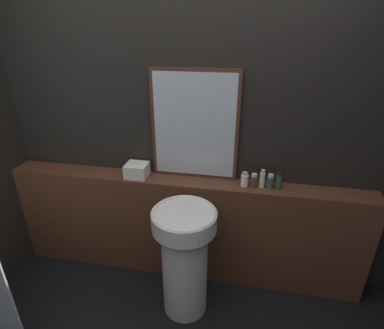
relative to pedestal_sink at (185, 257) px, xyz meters
name	(u,v)px	position (x,y,z in m)	size (l,w,h in m)	color
wall_back	(186,129)	(-0.09, 0.51, 0.77)	(8.00, 0.06, 2.50)	black
vanity_counter	(184,227)	(-0.09, 0.37, -0.04)	(2.83, 0.21, 0.89)	#512D1E
pedestal_sink	(185,257)	(0.00, 0.00, 0.00)	(0.44, 0.44, 0.86)	silver
mirror	(194,126)	(-0.02, 0.46, 0.81)	(0.64, 0.03, 0.82)	#47281E
towel_stack	(137,170)	(-0.46, 0.37, 0.46)	(0.17, 0.16, 0.10)	silver
shampoo_bottle	(245,180)	(0.37, 0.37, 0.46)	(0.05, 0.05, 0.11)	white
conditioner_bottle	(254,181)	(0.44, 0.37, 0.45)	(0.05, 0.05, 0.10)	#4C3823
lotion_bottle	(262,179)	(0.50, 0.37, 0.47)	(0.04, 0.04, 0.14)	beige
body_wash_bottle	(270,182)	(0.55, 0.37, 0.46)	(0.05, 0.05, 0.11)	#2D4C3D
hand_soap_bottle	(279,182)	(0.61, 0.37, 0.46)	(0.04, 0.04, 0.13)	#2D4C3D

